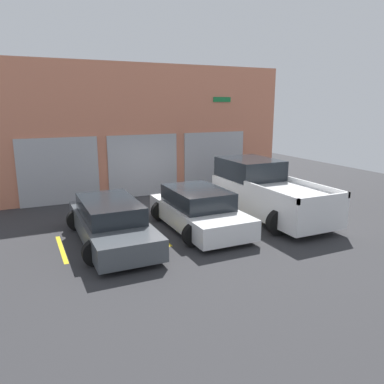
% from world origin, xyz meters
% --- Properties ---
extents(ground_plane, '(28.00, 28.00, 0.00)m').
position_xyz_m(ground_plane, '(0.00, 0.00, 0.00)').
color(ground_plane, '#2D2D30').
extents(shophouse_building, '(13.19, 0.68, 5.58)m').
position_xyz_m(shophouse_building, '(-0.01, 3.29, 2.73)').
color(shophouse_building, '#D17A5B').
rests_on(shophouse_building, ground).
extents(pickup_truck, '(2.54, 5.05, 1.91)m').
position_xyz_m(pickup_truck, '(2.81, -1.77, 0.88)').
color(pickup_truck, white).
rests_on(pickup_truck, ground).
extents(sedan_white, '(2.26, 4.28, 1.29)m').
position_xyz_m(sedan_white, '(0.00, -2.04, 0.61)').
color(sedan_white, white).
rests_on(sedan_white, ground).
extents(sedan_side, '(2.16, 4.77, 1.22)m').
position_xyz_m(sedan_side, '(-2.81, -2.04, 0.58)').
color(sedan_side, '#474C51').
rests_on(sedan_side, ground).
extents(parking_stripe_far_left, '(0.12, 2.20, 0.01)m').
position_xyz_m(parking_stripe_far_left, '(-4.22, -2.07, 0.00)').
color(parking_stripe_far_left, gold).
rests_on(parking_stripe_far_left, ground).
extents(parking_stripe_left, '(0.12, 2.20, 0.01)m').
position_xyz_m(parking_stripe_left, '(-1.41, -2.07, 0.00)').
color(parking_stripe_left, gold).
rests_on(parking_stripe_left, ground).
extents(parking_stripe_centre, '(0.12, 2.20, 0.01)m').
position_xyz_m(parking_stripe_centre, '(1.41, -2.07, 0.00)').
color(parking_stripe_centre, gold).
rests_on(parking_stripe_centre, ground).
extents(parking_stripe_right, '(0.12, 2.20, 0.01)m').
position_xyz_m(parking_stripe_right, '(4.22, -2.07, 0.00)').
color(parking_stripe_right, gold).
rests_on(parking_stripe_right, ground).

